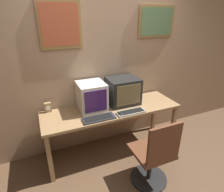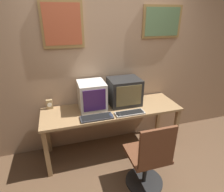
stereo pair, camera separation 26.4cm
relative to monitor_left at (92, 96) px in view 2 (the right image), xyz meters
The scene contains 10 objects.
wall_back 0.52m from the monitor_left, 43.66° to the left, with size 8.00×0.08×2.60m.
desk 0.40m from the monitor_left, 20.07° to the right, with size 2.00×0.62×0.75m.
monitor_left is the anchor object (origin of this frame).
monitor_right 0.50m from the monitor_left, ahead, with size 0.46×0.39×0.40m.
keyboard_main 0.36m from the monitor_left, 90.64° to the right, with size 0.43×0.17×0.03m.
keyboard_side 0.59m from the monitor_left, 35.12° to the right, with size 0.41×0.15×0.03m.
mouse_near_keyboard 0.47m from the monitor_left, 47.91° to the right, with size 0.06×0.12×0.04m.
mouse_far_corner 0.41m from the monitor_left, 59.22° to the right, with size 0.06×0.12×0.03m.
desk_clock 0.63m from the monitor_left, 165.11° to the left, with size 0.09×0.05×0.14m.
office_chair 1.15m from the monitor_left, 61.41° to the right, with size 0.48×0.48×0.95m.
Camera 2 is at (-0.70, -1.21, 2.01)m, focal length 30.00 mm.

